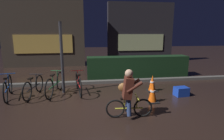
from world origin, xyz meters
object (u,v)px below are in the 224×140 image
at_px(parked_bike_left_mid, 34,87).
at_px(traffic_cone_near, 153,93).
at_px(parked_bike_leftmost, 8,87).
at_px(parked_bike_center_right, 79,83).
at_px(traffic_cone_far, 152,83).
at_px(parked_bike_center_left, 55,84).
at_px(blue_crate, 181,91).
at_px(street_post, 62,58).
at_px(cyclist, 128,93).

relative_size(parked_bike_left_mid, traffic_cone_near, 2.46).
relative_size(parked_bike_leftmost, parked_bike_center_right, 0.98).
xyz_separation_m(parked_bike_leftmost, parked_bike_center_right, (2.27, 0.16, 0.00)).
relative_size(parked_bike_leftmost, traffic_cone_far, 2.66).
xyz_separation_m(parked_bike_center_left, blue_crate, (4.25, -0.77, -0.21)).
bearing_deg(traffic_cone_near, blue_crate, 18.91).
distance_m(street_post, traffic_cone_near, 3.24).
height_order(traffic_cone_far, blue_crate, traffic_cone_far).
relative_size(parked_bike_center_left, blue_crate, 3.82).
xyz_separation_m(parked_bike_center_left, traffic_cone_far, (3.45, -0.15, -0.06)).
relative_size(parked_bike_left_mid, parked_bike_center_right, 0.93).
bearing_deg(parked_bike_left_mid, parked_bike_leftmost, 102.15).
height_order(parked_bike_left_mid, traffic_cone_near, parked_bike_left_mid).
bearing_deg(cyclist, parked_bike_center_right, 125.92).
xyz_separation_m(street_post, parked_bike_left_mid, (-0.95, -0.22, -0.91)).
height_order(parked_bike_center_left, cyclist, cyclist).
xyz_separation_m(parked_bike_center_right, traffic_cone_far, (2.65, -0.18, -0.05)).
xyz_separation_m(street_post, cyclist, (1.84, -2.17, -0.60)).
xyz_separation_m(parked_bike_left_mid, blue_crate, (4.93, -0.68, -0.17)).
bearing_deg(traffic_cone_far, street_post, 174.97).
bearing_deg(traffic_cone_near, cyclist, -138.27).
distance_m(parked_bike_leftmost, parked_bike_center_right, 2.28).
relative_size(parked_bike_center_left, traffic_cone_near, 2.71).
height_order(traffic_cone_near, blue_crate, traffic_cone_near).
distance_m(parked_bike_center_left, blue_crate, 4.32).
relative_size(traffic_cone_far, cyclist, 0.49).
xyz_separation_m(parked_bike_center_left, cyclist, (2.10, -2.04, 0.27)).
xyz_separation_m(parked_bike_left_mid, parked_bike_center_left, (0.68, 0.09, 0.03)).
distance_m(parked_bike_leftmost, traffic_cone_near, 4.67).
bearing_deg(parked_bike_left_mid, traffic_cone_near, -96.56).
bearing_deg(street_post, blue_crate, -12.74).
height_order(parked_bike_leftmost, blue_crate, parked_bike_leftmost).
distance_m(street_post, parked_bike_center_right, 1.04).
relative_size(street_post, cyclist, 1.98).
bearing_deg(blue_crate, parked_bike_left_mid, 172.19).
distance_m(parked_bike_center_right, blue_crate, 3.55).
bearing_deg(street_post, parked_bike_center_right, -10.51).
bearing_deg(traffic_cone_near, parked_bike_center_right, 152.25).
bearing_deg(parked_bike_leftmost, traffic_cone_near, -115.95).
height_order(parked_bike_leftmost, parked_bike_center_right, parked_bike_center_right).
bearing_deg(traffic_cone_far, traffic_cone_near, -109.75).
bearing_deg(parked_bike_center_right, parked_bike_center_left, 84.06).
bearing_deg(traffic_cone_near, parked_bike_left_mid, 164.05).
bearing_deg(parked_bike_left_mid, parked_bike_center_left, -72.97).
bearing_deg(street_post, traffic_cone_near, -24.79).
height_order(street_post, blue_crate, street_post).
xyz_separation_m(parked_bike_leftmost, traffic_cone_far, (4.92, -0.02, -0.05)).
height_order(parked_bike_left_mid, blue_crate, parked_bike_left_mid).
height_order(street_post, parked_bike_center_left, street_post).
bearing_deg(cyclist, street_post, 133.94).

